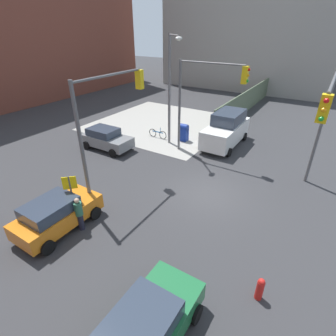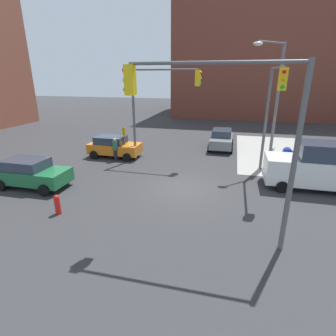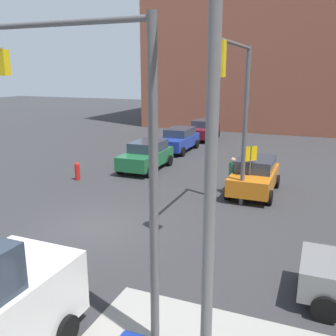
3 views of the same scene
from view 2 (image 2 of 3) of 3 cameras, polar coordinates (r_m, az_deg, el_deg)
name	(u,v)px [view 2 (image 2 of 3)]	position (r m, az deg, el deg)	size (l,w,h in m)	color
ground_plane	(183,188)	(14.83, 3.22, -4.42)	(120.00, 120.00, 0.00)	#333335
sidewalk_corner	(314,155)	(24.04, 29.22, 2.51)	(12.00, 12.00, 0.01)	#9E9B93
building_warehouse_north	(284,52)	(47.97, 23.98, 22.00)	(32.00, 18.00, 18.82)	brown
traffic_signal_nw_corner	(158,97)	(18.61, -2.16, 15.12)	(4.88, 0.36, 6.50)	#59595B
traffic_signal_se_corner	(226,119)	(8.95, 12.48, 10.42)	(5.94, 0.36, 6.50)	#59595B
traffic_signal_ne_corner	(272,102)	(16.25, 21.69, 13.16)	(0.36, 4.77, 6.50)	#59595B
street_lamp_corner	(274,97)	(19.09, 22.07, 14.21)	(2.07, 1.98, 8.00)	slate
warning_sign_two_way	(124,137)	(20.09, -9.52, 6.66)	(0.48, 0.48, 2.40)	#4C4C4C
mailbox_blue	(287,158)	(19.44, 24.47, 2.06)	(0.56, 0.64, 1.43)	navy
fire_hydrant	(57,204)	(13.01, -22.94, -7.25)	(0.26, 0.26, 0.94)	red
hatchback_orange	(114,146)	(20.73, -11.69, 4.65)	(3.94, 2.02, 1.62)	orange
coupe_gray	(221,139)	(23.19, 11.56, 6.22)	(2.02, 3.96, 1.62)	slate
hatchback_green	(31,173)	(16.63, -27.68, -0.90)	(4.11, 2.02, 1.62)	#1E6638
van_white_delivery	(319,167)	(16.58, 30.08, 0.23)	(5.40, 2.32, 2.62)	white
pedestrian_crossing	(115,149)	(19.69, -11.42, 4.06)	(0.36, 0.36, 1.72)	#2D664C
bicycle_leaning_on_fence	(273,154)	(21.54, 21.81, 2.83)	(0.05, 1.75, 0.97)	black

